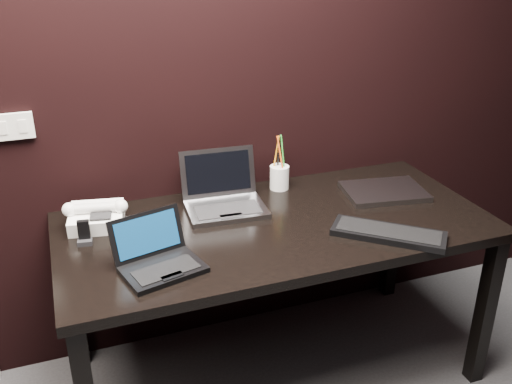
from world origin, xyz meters
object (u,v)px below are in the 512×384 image
object	(u,v)px
netbook	(159,259)
desk_phone	(97,216)
ext_keyboard	(388,233)
mobile_phone	(84,235)
closed_laptop	(384,191)
pen_cup	(279,176)
silver_laptop	(224,199)
desk	(276,239)

from	to	relation	value
netbook	desk_phone	distance (m)	0.42
ext_keyboard	mobile_phone	size ratio (longest dim) A/B	4.56
closed_laptop	pen_cup	world-z (taller)	pen_cup
silver_laptop	ext_keyboard	size ratio (longest dim) A/B	0.82
ext_keyboard	pen_cup	distance (m)	0.60
ext_keyboard	pen_cup	size ratio (longest dim) A/B	1.65
netbook	desk_phone	size ratio (longest dim) A/B	1.23
mobile_phone	desk	bearing A→B (deg)	-6.78
desk	netbook	xyz separation A→B (m)	(-0.50, -0.18, 0.11)
closed_laptop	desk_phone	xyz separation A→B (m)	(-1.21, 0.12, 0.03)
desk	netbook	distance (m)	0.54
ext_keyboard	pen_cup	xyz separation A→B (m)	(-0.22, 0.55, 0.05)
netbook	ext_keyboard	world-z (taller)	netbook
netbook	silver_laptop	xyz separation A→B (m)	(0.35, 0.37, 0.01)
desk	closed_laptop	bearing A→B (deg)	9.14
desk	mobile_phone	world-z (taller)	mobile_phone
netbook	closed_laptop	xyz separation A→B (m)	(1.05, 0.26, -0.02)
desk	ext_keyboard	xyz separation A→B (m)	(0.35, -0.25, 0.09)
desk_phone	pen_cup	xyz separation A→B (m)	(0.80, 0.10, 0.01)
netbook	pen_cup	world-z (taller)	pen_cup
mobile_phone	desk_phone	bearing A→B (deg)	64.49
ext_keyboard	desk_phone	xyz separation A→B (m)	(-1.02, 0.46, 0.03)
silver_laptop	closed_laptop	world-z (taller)	silver_laptop
pen_cup	desk	bearing A→B (deg)	-114.05
netbook	silver_laptop	bearing A→B (deg)	46.77
closed_laptop	mobile_phone	size ratio (longest dim) A/B	4.20
silver_laptop	ext_keyboard	xyz separation A→B (m)	(0.51, -0.45, -0.03)
closed_laptop	mobile_phone	distance (m)	1.27
desk	closed_laptop	distance (m)	0.56
netbook	mobile_phone	distance (m)	0.34
netbook	mobile_phone	bearing A→B (deg)	130.31
closed_laptop	desk_phone	size ratio (longest dim) A/B	1.50
silver_laptop	mobile_phone	distance (m)	0.58
netbook	ext_keyboard	xyz separation A→B (m)	(0.86, -0.08, -0.02)
desk_phone	ext_keyboard	bearing A→B (deg)	-24.16
netbook	mobile_phone	size ratio (longest dim) A/B	3.45
closed_laptop	mobile_phone	world-z (taller)	mobile_phone
ext_keyboard	mobile_phone	distance (m)	1.13
ext_keyboard	desk	bearing A→B (deg)	144.34
pen_cup	netbook	bearing A→B (deg)	-143.20
desk	netbook	world-z (taller)	netbook
desk	pen_cup	bearing A→B (deg)	65.95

